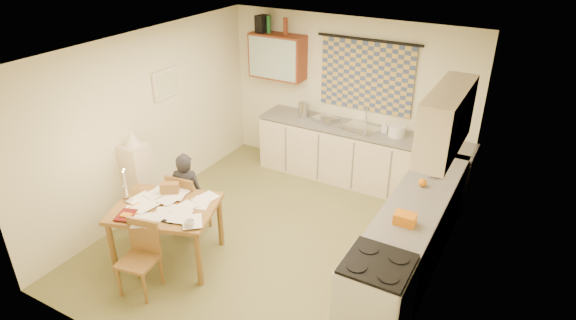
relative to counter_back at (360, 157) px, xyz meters
The scene contains 44 objects.
floor 2.04m from the counter_back, 101.45° to the right, with size 4.00×4.50×0.02m, color olive.
ceiling 2.86m from the counter_back, 101.45° to the right, with size 4.00×4.50×0.02m, color white.
wall_back 0.94m from the counter_back, 141.88° to the left, with size 4.00×0.02×2.50m, color beige.
wall_front 4.30m from the counter_back, 95.36° to the right, with size 4.00×0.02×2.50m, color beige.
wall_left 3.20m from the counter_back, 140.97° to the right, with size 0.02×4.50×2.50m, color beige.
wall_right 2.65m from the counter_back, 50.37° to the right, with size 0.02×4.50×2.50m, color beige.
window_blind 1.23m from the counter_back, 109.40° to the left, with size 1.45×0.03×1.05m, color #374873.
curtain_rod 1.77m from the counter_back, 110.83° to the left, with size 0.04×0.04×1.60m, color black.
wall_cabinet 2.05m from the counter_back, behind, with size 0.90×0.34×0.70m, color #632713.
wall_cabinet_glass 2.05m from the counter_back, behind, with size 0.84×0.02×0.64m, color #99B2A5.
upper_cabinet_right 2.44m from the counter_back, 44.29° to the right, with size 0.34×1.30×0.70m, color beige.
framed_print 3.09m from the counter_back, 146.76° to the right, with size 0.04×0.50×0.40m, color #EFE3CD.
print_canvas 3.07m from the counter_back, 146.48° to the right, with size 0.01×0.42×0.32m, color white.
counter_back is the anchor object (origin of this frame).
counter_right 2.09m from the counter_back, 51.33° to the right, with size 0.62×2.95×0.92m.
stove 3.22m from the counter_back, 66.06° to the right, with size 0.63×0.63×0.98m.
sink 0.43m from the counter_back, behind, with size 0.55×0.45×0.10m, color silver.
tap 0.63m from the counter_back, 95.01° to the left, with size 0.03×0.03×0.28m, color silver.
dish_rack 0.79m from the counter_back, behind, with size 0.35×0.30×0.06m, color silver.
kettle 1.15m from the counter_back, behind, with size 0.18×0.18×0.24m, color silver.
mixing_bowl 0.76m from the counter_back, ahead, with size 0.24×0.24×0.16m, color white.
soap_bottle 0.64m from the counter_back, ahead, with size 0.10×0.10×0.17m, color white.
bowl 1.68m from the counter_back, 35.76° to the right, with size 0.22×0.22×0.05m, color white.
orange_bag 2.55m from the counter_back, 58.51° to the right, with size 0.22×0.16×0.12m, color orange.
fruit_orange 1.86m from the counter_back, 45.25° to the right, with size 0.10×0.10×0.10m, color orange.
speaker 2.58m from the counter_back, behind, with size 0.16×0.20×0.26m, color black.
bottle_green 2.50m from the counter_back, behind, with size 0.07×0.07×0.26m, color #195926.
bottle_brown 2.31m from the counter_back, behind, with size 0.07×0.07×0.26m, color #632713.
dining_table 3.19m from the counter_back, 114.18° to the right, with size 1.39×1.22×0.75m.
chair_far 2.76m from the counter_back, 121.81° to the right, with size 0.44×0.44×0.89m.
chair_near 3.70m from the counter_back, 109.05° to the right, with size 0.44×0.44×0.84m.
person 2.78m from the counter_back, 121.36° to the right, with size 0.50×0.42×1.17m, color black.
shelf_stand 3.30m from the counter_back, 132.64° to the right, with size 0.32×0.30×1.13m, color beige.
lampshade 3.39m from the counter_back, 132.64° to the right, with size 0.20×0.20×0.22m, color #EFE3CD.
letter_rack 3.05m from the counter_back, 118.22° to the right, with size 0.22×0.10×0.16m, color brown.
mug 3.21m from the counter_back, 103.98° to the right, with size 0.13×0.13×0.09m, color white.
magazine 3.71m from the counter_back, 116.33° to the right, with size 0.26×0.30×0.02m, color maroon.
book 3.55m from the counter_back, 117.63° to the right, with size 0.21×0.27×0.02m, color orange.
orange_box 3.65m from the counter_back, 114.86° to the right, with size 0.12×0.08×0.04m, color orange.
eyeglasses 3.33m from the counter_back, 108.64° to the right, with size 0.13×0.04×0.02m, color black.
candle_holder 3.54m from the counter_back, 121.28° to the right, with size 0.06×0.06×0.18m, color silver.
candle 3.56m from the counter_back, 120.23° to the right, with size 0.02×0.02×0.22m, color white.
candle_flame 3.57m from the counter_back, 120.64° to the right, with size 0.02×0.02×0.02m, color #FFCC66.
papers 3.19m from the counter_back, 114.06° to the right, with size 1.15×1.07×0.03m.
Camera 1 is at (2.68, -4.41, 3.79)m, focal length 30.00 mm.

